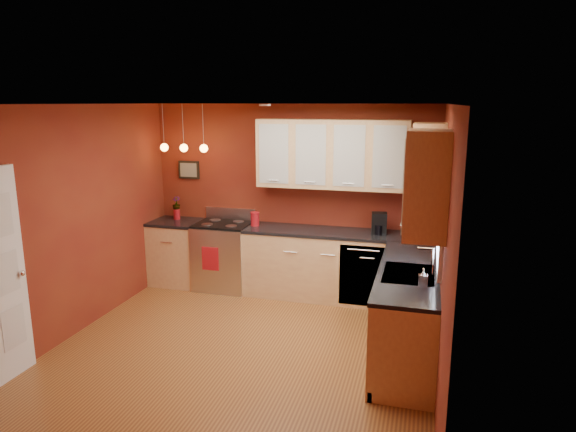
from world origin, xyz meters
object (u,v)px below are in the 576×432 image
(sink, at_px, (409,276))
(red_canister, at_px, (255,219))
(soap_pump, at_px, (423,278))
(coffee_maker, at_px, (379,224))
(gas_range, at_px, (224,255))

(sink, height_order, red_canister, sink)
(sink, height_order, soap_pump, sink)
(coffee_maker, bearing_deg, soap_pump, -80.18)
(gas_range, relative_size, red_canister, 5.80)
(gas_range, distance_m, coffee_maker, 2.25)
(sink, bearing_deg, coffee_maker, 106.39)
(coffee_maker, bearing_deg, sink, -80.80)
(sink, bearing_deg, soap_pump, -70.60)
(gas_range, relative_size, coffee_maker, 3.99)
(coffee_maker, bearing_deg, gas_range, 173.47)
(sink, bearing_deg, gas_range, 150.22)
(soap_pump, bearing_deg, sink, 109.40)
(gas_range, height_order, red_canister, red_canister)
(gas_range, bearing_deg, coffee_maker, 0.66)
(red_canister, relative_size, coffee_maker, 0.69)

